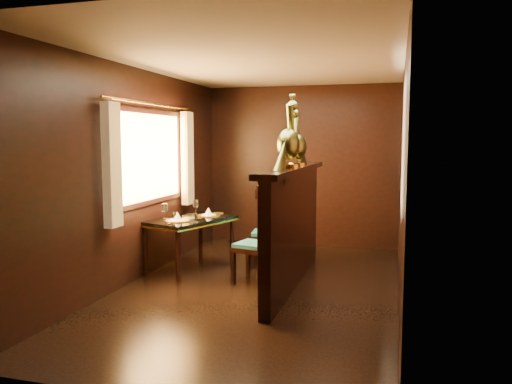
# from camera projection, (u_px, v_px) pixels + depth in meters

# --- Properties ---
(ground) EXTENTS (5.00, 5.00, 0.00)m
(ground) POSITION_uv_depth(u_px,v_px,m) (259.00, 289.00, 5.58)
(ground) COLOR black
(ground) RESTS_ON ground
(room_shell) EXTENTS (3.04, 5.04, 2.52)m
(room_shell) POSITION_uv_depth(u_px,v_px,m) (252.00, 147.00, 5.45)
(room_shell) COLOR black
(room_shell) RESTS_ON ground
(partition) EXTENTS (0.26, 2.70, 1.36)m
(partition) POSITION_uv_depth(u_px,v_px,m) (293.00, 223.00, 5.71)
(partition) COLOR black
(partition) RESTS_ON ground
(dining_table) EXTENTS (1.04, 1.31, 0.88)m
(dining_table) POSITION_uv_depth(u_px,v_px,m) (190.00, 223.00, 6.31)
(dining_table) COLOR black
(dining_table) RESTS_ON ground
(chair_left) EXTENTS (0.51, 0.53, 1.19)m
(chair_left) POSITION_uv_depth(u_px,v_px,m) (262.00, 231.00, 5.74)
(chair_left) COLOR black
(chair_left) RESTS_ON ground
(chair_right) EXTENTS (0.48, 0.50, 1.19)m
(chair_right) POSITION_uv_depth(u_px,v_px,m) (276.00, 220.00, 6.50)
(chair_right) COLOR black
(chair_right) RESTS_ON ground
(peacock_left) EXTENTS (0.25, 0.67, 0.80)m
(peacock_left) POSITION_uv_depth(u_px,v_px,m) (288.00, 130.00, 5.30)
(peacock_left) COLOR #194C2C
(peacock_left) RESTS_ON partition
(peacock_right) EXTENTS (0.22, 0.59, 0.70)m
(peacock_right) POSITION_uv_depth(u_px,v_px,m) (297.00, 135.00, 5.79)
(peacock_right) COLOR #194C2C
(peacock_right) RESTS_ON partition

